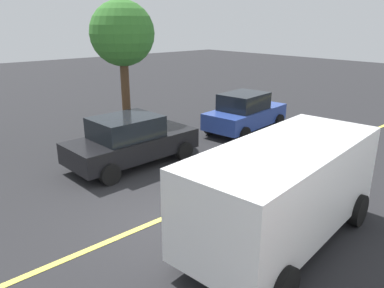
% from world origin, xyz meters
% --- Properties ---
extents(ground_plane, '(80.00, 80.00, 0.00)m').
position_xyz_m(ground_plane, '(0.00, 0.00, 0.00)').
color(ground_plane, '#262628').
extents(lane_marking_centre, '(28.00, 0.16, 0.01)m').
position_xyz_m(lane_marking_centre, '(3.00, 0.00, 0.01)').
color(lane_marking_centre, '#E0D14C').
extents(white_van, '(5.40, 2.75, 2.20)m').
position_xyz_m(white_van, '(1.31, -2.43, 1.27)').
color(white_van, white).
rests_on(white_van, ground_plane).
extents(car_blue_mid_road, '(4.22, 2.34, 1.70)m').
position_xyz_m(car_blue_mid_road, '(7.10, 3.64, 0.84)').
color(car_blue_mid_road, '#2D479E').
rests_on(car_blue_mid_road, ground_plane).
extents(car_black_far_lane, '(4.40, 2.24, 1.65)m').
position_xyz_m(car_black_far_lane, '(1.33, 3.60, 0.83)').
color(car_black_far_lane, black).
rests_on(car_black_far_lane, ground_plane).
extents(tree_centre_verge, '(2.45, 2.45, 5.35)m').
position_xyz_m(tree_centre_verge, '(2.84, 6.24, 4.06)').
color(tree_centre_verge, '#513823').
rests_on(tree_centre_verge, ground_plane).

